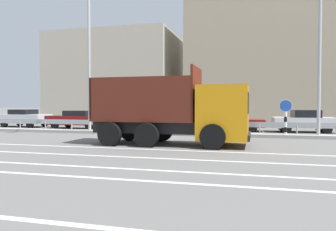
{
  "coord_description": "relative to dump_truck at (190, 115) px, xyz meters",
  "views": [
    {
      "loc": [
        5.84,
        -17.14,
        1.8
      ],
      "look_at": [
        1.51,
        -0.5,
        1.24
      ],
      "focal_mm": 35.0,
      "sensor_mm": 36.0,
      "label": 1
    }
  ],
  "objects": [
    {
      "name": "ground_plane",
      "position": [
        -3.14,
        2.82,
        -1.33
      ],
      "size": [
        320.0,
        320.0,
        0.0
      ],
      "primitive_type": "plane",
      "color": "#605E5B"
    },
    {
      "name": "lane_strip_0",
      "position": [
        -0.97,
        -1.79,
        -1.32
      ],
      "size": [
        50.49,
        0.16,
        0.01
      ],
      "primitive_type": "cube",
      "color": "silver",
      "rests_on": "ground_plane"
    },
    {
      "name": "lane_strip_1",
      "position": [
        -0.97,
        -3.82,
        -1.32
      ],
      "size": [
        50.49,
        0.16,
        0.01
      ],
      "primitive_type": "cube",
      "color": "silver",
      "rests_on": "ground_plane"
    },
    {
      "name": "lane_strip_2",
      "position": [
        -0.97,
        -5.78,
        -1.32
      ],
      "size": [
        50.49,
        0.16,
        0.01
      ],
      "primitive_type": "cube",
      "color": "silver",
      "rests_on": "ground_plane"
    },
    {
      "name": "lane_strip_3",
      "position": [
        -0.97,
        -7.03,
        -1.32
      ],
      "size": [
        50.49,
        0.16,
        0.01
      ],
      "primitive_type": "cube",
      "color": "silver",
      "rests_on": "ground_plane"
    },
    {
      "name": "lane_strip_4",
      "position": [
        -0.97,
        -10.0,
        -1.32
      ],
      "size": [
        50.49,
        0.16,
        0.01
      ],
      "primitive_type": "cube",
      "color": "silver",
      "rests_on": "ground_plane"
    },
    {
      "name": "median_island",
      "position": [
        -3.14,
        4.64,
        -1.24
      ],
      "size": [
        27.77,
        1.1,
        0.18
      ],
      "primitive_type": "cube",
      "color": "gray",
      "rests_on": "ground_plane"
    },
    {
      "name": "median_guardrail",
      "position": [
        -3.14,
        5.77,
        -0.76
      ],
      "size": [
        50.49,
        0.09,
        0.78
      ],
      "color": "#9EA0A5",
      "rests_on": "ground_plane"
    },
    {
      "name": "dump_truck",
      "position": [
        0.0,
        0.0,
        0.0
      ],
      "size": [
        7.06,
        2.72,
        3.46
      ],
      "rotation": [
        0.0,
        0.0,
        -1.58
      ],
      "color": "orange",
      "rests_on": "ground_plane"
    },
    {
      "name": "median_road_sign",
      "position": [
        4.43,
        4.64,
        -0.24
      ],
      "size": [
        0.68,
        0.16,
        2.09
      ],
      "color": "white",
      "rests_on": "ground_plane"
    },
    {
      "name": "street_lamp_1",
      "position": [
        -7.34,
        4.28,
        3.55
      ],
      "size": [
        0.71,
        2.49,
        8.72
      ],
      "color": "#ADADB2",
      "rests_on": "ground_plane"
    },
    {
      "name": "street_lamp_2",
      "position": [
        6.14,
        4.62,
        4.33
      ],
      "size": [
        0.7,
        2.54,
        10.24
      ],
      "color": "#ADADB2",
      "rests_on": "ground_plane"
    },
    {
      "name": "parked_car_1",
      "position": [
        -15.31,
        8.47,
        -0.59
      ],
      "size": [
        4.07,
        2.05,
        1.42
      ],
      "rotation": [
        0.0,
        0.0,
        -1.61
      ],
      "color": "silver",
      "rests_on": "ground_plane"
    },
    {
      "name": "parked_car_2",
      "position": [
        -10.13,
        7.95,
        -0.61
      ],
      "size": [
        4.76,
        2.06,
        1.37
      ],
      "rotation": [
        0.0,
        0.0,
        1.53
      ],
      "color": "maroon",
      "rests_on": "ground_plane"
    },
    {
      "name": "parked_car_3",
      "position": [
        -4.65,
        7.92,
        -0.62
      ],
      "size": [
        4.69,
        1.95,
        1.37
      ],
      "rotation": [
        0.0,
        0.0,
        -1.55
      ],
      "color": "#335B33",
      "rests_on": "ground_plane"
    },
    {
      "name": "parked_car_4",
      "position": [
        1.29,
        8.54,
        -0.65
      ],
      "size": [
        4.36,
        2.03,
        1.31
      ],
      "rotation": [
        0.0,
        0.0,
        -1.54
      ],
      "color": "maroon",
      "rests_on": "ground_plane"
    },
    {
      "name": "parked_car_5",
      "position": [
        5.95,
        8.63,
        -0.58
      ],
      "size": [
        3.99,
        2.18,
        1.46
      ],
      "rotation": [
        0.0,
        0.0,
        1.63
      ],
      "color": "silver",
      "rests_on": "ground_plane"
    },
    {
      "name": "background_building_0",
      "position": [
        -13.53,
        26.0,
        3.77
      ],
      "size": [
        14.57,
        15.74,
        10.19
      ],
      "primitive_type": "cube",
      "color": "#B7AD99",
      "rests_on": "ground_plane"
    },
    {
      "name": "background_building_1",
      "position": [
        4.94,
        23.22,
        5.44
      ],
      "size": [
        18.21,
        10.22,
        13.53
      ],
      "primitive_type": "cube",
      "color": "tan",
      "rests_on": "ground_plane"
    }
  ]
}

